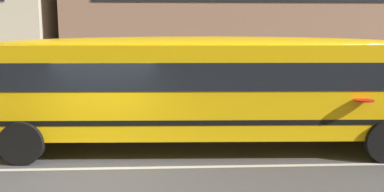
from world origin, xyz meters
The scene contains 4 objects.
ground_plane centered at (0.00, 0.00, 0.00)m, with size 400.00×400.00×0.00m, color #4C4C4F.
sidewalk_far centered at (0.00, 8.48, 0.01)m, with size 120.00×3.00×0.01m, color gray.
lane_centreline centered at (0.00, 0.00, 0.00)m, with size 110.00×0.16×0.01m, color silver.
school_bus centered at (2.78, 1.63, 1.84)m, with size 13.96×3.55×3.10m.
Camera 1 is at (1.65, -9.48, 3.27)m, focal length 38.31 mm.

